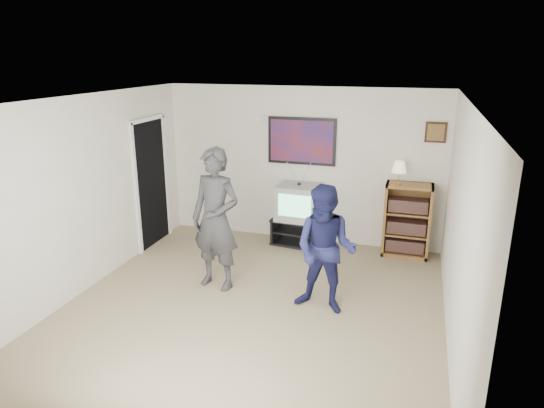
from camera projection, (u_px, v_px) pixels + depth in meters
The scene contains 13 objects.
room_shell at pixel (259, 203), 5.84m from camera, with size 4.51×5.00×2.51m.
media_stand at pixel (299, 232), 7.85m from camera, with size 0.91×0.56×0.43m.
crt_television at pixel (299, 202), 7.71m from camera, with size 0.67×0.57×0.57m, color #9F9E9A, non-canonical shape.
bookshelf at pixel (407, 220), 7.33m from camera, with size 0.69×0.39×1.13m, color brown, non-canonical shape.
table_lamp at pixel (399, 173), 7.13m from camera, with size 0.21×0.21×0.34m, color beige, non-canonical shape.
person_tall at pixel (216, 220), 6.23m from camera, with size 0.68×0.45×1.87m, color #2F2F31.
person_short at pixel (326, 250), 5.67m from camera, with size 0.76×0.59×1.56m, color #1A1C48.
controller_left at pixel (219, 199), 6.38m from camera, with size 0.03×0.12×0.03m, color white.
controller_right at pixel (330, 226), 5.83m from camera, with size 0.04×0.13×0.04m, color white.
poster at pixel (302, 141), 7.66m from camera, with size 1.10×0.03×0.75m, color black.
air_vent at pixel (269, 121), 7.73m from camera, with size 0.28×0.02×0.14m, color white.
small_picture at pixel (436, 132), 7.04m from camera, with size 0.30×0.03×0.30m, color black.
doorway at pixel (151, 184), 7.68m from camera, with size 0.03×0.85×2.00m, color black.
Camera 1 is at (1.78, -4.94, 2.98)m, focal length 32.00 mm.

